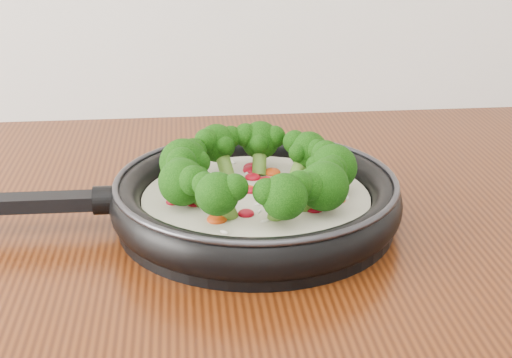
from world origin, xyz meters
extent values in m
cylinder|color=black|center=(0.04, 1.10, 0.91)|extent=(0.29, 0.29, 0.01)
torus|color=black|center=(0.04, 1.10, 0.93)|extent=(0.31, 0.31, 0.03)
torus|color=#2D2D33|center=(0.04, 1.10, 0.95)|extent=(0.30, 0.30, 0.01)
cube|color=black|center=(-0.19, 1.10, 0.93)|extent=(0.18, 0.03, 0.01)
cylinder|color=black|center=(-0.11, 1.10, 0.93)|extent=(0.03, 0.03, 0.03)
cylinder|color=beige|center=(0.04, 1.10, 0.92)|extent=(0.24, 0.24, 0.02)
ellipsoid|color=#A60818|center=(0.02, 1.11, 0.93)|extent=(0.03, 0.03, 0.01)
ellipsoid|color=#A60818|center=(-0.02, 1.09, 0.93)|extent=(0.02, 0.02, 0.01)
ellipsoid|color=#D8410D|center=(0.13, 1.10, 0.93)|extent=(0.02, 0.02, 0.01)
ellipsoid|color=#A60818|center=(-0.02, 1.15, 0.93)|extent=(0.02, 0.02, 0.01)
ellipsoid|color=#A60818|center=(-0.03, 1.16, 0.93)|extent=(0.02, 0.02, 0.01)
ellipsoid|color=#D8410D|center=(0.00, 1.05, 0.93)|extent=(0.02, 0.02, 0.01)
ellipsoid|color=#A60818|center=(0.09, 1.08, 0.93)|extent=(0.02, 0.02, 0.01)
ellipsoid|color=#A60818|center=(0.04, 1.15, 0.93)|extent=(0.02, 0.02, 0.01)
ellipsoid|color=#D8410D|center=(0.06, 1.10, 0.93)|extent=(0.03, 0.03, 0.01)
ellipsoid|color=#A60818|center=(0.06, 1.14, 0.93)|extent=(0.02, 0.02, 0.01)
ellipsoid|color=#A60818|center=(0.03, 1.06, 0.93)|extent=(0.02, 0.02, 0.01)
ellipsoid|color=#D8410D|center=(0.04, 1.12, 0.93)|extent=(0.02, 0.02, 0.01)
ellipsoid|color=#A60818|center=(0.05, 1.18, 0.93)|extent=(0.03, 0.03, 0.01)
ellipsoid|color=#A60818|center=(0.10, 1.10, 0.93)|extent=(0.02, 0.02, 0.01)
ellipsoid|color=#D8410D|center=(0.07, 1.16, 0.93)|extent=(0.02, 0.02, 0.01)
ellipsoid|color=#A60818|center=(0.04, 1.17, 0.93)|extent=(0.03, 0.03, 0.01)
ellipsoid|color=#A60818|center=(-0.04, 1.09, 0.93)|extent=(0.02, 0.02, 0.01)
ellipsoid|color=#D8410D|center=(0.12, 1.08, 0.93)|extent=(0.02, 0.02, 0.01)
ellipsoid|color=#A60818|center=(0.04, 1.11, 0.93)|extent=(0.01, 0.01, 0.01)
ellipsoid|color=#A60818|center=(0.10, 1.06, 0.93)|extent=(0.03, 0.03, 0.01)
ellipsoid|color=white|center=(0.04, 1.04, 0.93)|extent=(0.01, 0.01, 0.00)
ellipsoid|color=white|center=(0.04, 1.06, 0.93)|extent=(0.01, 0.01, 0.00)
ellipsoid|color=white|center=(0.13, 1.09, 0.93)|extent=(0.01, 0.01, 0.00)
ellipsoid|color=white|center=(0.00, 1.02, 0.93)|extent=(0.01, 0.01, 0.00)
ellipsoid|color=white|center=(0.00, 1.08, 0.93)|extent=(0.01, 0.01, 0.00)
ellipsoid|color=white|center=(0.08, 1.07, 0.93)|extent=(0.01, 0.01, 0.00)
ellipsoid|color=white|center=(0.10, 1.14, 0.93)|extent=(0.01, 0.01, 0.00)
ellipsoid|color=white|center=(0.07, 1.12, 0.93)|extent=(0.01, 0.01, 0.00)
ellipsoid|color=white|center=(0.08, 1.14, 0.93)|extent=(0.01, 0.01, 0.00)
ellipsoid|color=white|center=(0.06, 1.13, 0.93)|extent=(0.01, 0.01, 0.00)
ellipsoid|color=white|center=(0.02, 1.20, 0.93)|extent=(0.01, 0.01, 0.00)
ellipsoid|color=white|center=(0.06, 1.06, 0.93)|extent=(0.01, 0.01, 0.00)
ellipsoid|color=white|center=(0.13, 1.10, 0.93)|extent=(0.01, 0.00, 0.00)
ellipsoid|color=white|center=(0.04, 1.09, 0.93)|extent=(0.01, 0.01, 0.00)
ellipsoid|color=white|center=(-0.04, 1.09, 0.93)|extent=(0.01, 0.01, 0.00)
ellipsoid|color=white|center=(0.11, 1.14, 0.93)|extent=(0.01, 0.00, 0.00)
ellipsoid|color=white|center=(0.04, 1.16, 0.93)|extent=(0.01, 0.01, 0.00)
ellipsoid|color=white|center=(0.01, 1.07, 0.93)|extent=(0.01, 0.01, 0.00)
ellipsoid|color=white|center=(0.08, 1.13, 0.93)|extent=(0.01, 0.00, 0.00)
ellipsoid|color=white|center=(0.04, 1.08, 0.93)|extent=(0.01, 0.01, 0.00)
cylinder|color=olive|center=(0.11, 1.10, 0.94)|extent=(0.03, 0.02, 0.03)
sphere|color=black|center=(0.12, 1.10, 0.96)|extent=(0.05, 0.05, 0.05)
sphere|color=black|center=(0.12, 1.12, 0.97)|extent=(0.03, 0.03, 0.03)
sphere|color=black|center=(0.12, 1.08, 0.97)|extent=(0.03, 0.03, 0.03)
sphere|color=black|center=(0.10, 1.10, 0.96)|extent=(0.02, 0.02, 0.02)
cylinder|color=olive|center=(0.09, 1.14, 0.94)|extent=(0.03, 0.03, 0.03)
sphere|color=black|center=(0.10, 1.15, 0.96)|extent=(0.04, 0.04, 0.04)
sphere|color=black|center=(0.09, 1.16, 0.97)|extent=(0.03, 0.03, 0.03)
sphere|color=black|center=(0.11, 1.14, 0.97)|extent=(0.03, 0.03, 0.02)
sphere|color=black|center=(0.09, 1.14, 0.96)|extent=(0.02, 0.02, 0.02)
cylinder|color=olive|center=(0.05, 1.17, 0.95)|extent=(0.02, 0.03, 0.04)
sphere|color=black|center=(0.05, 1.18, 0.96)|extent=(0.04, 0.04, 0.04)
sphere|color=black|center=(0.04, 1.18, 0.97)|extent=(0.03, 0.03, 0.03)
sphere|color=black|center=(0.07, 1.18, 0.97)|extent=(0.03, 0.03, 0.03)
sphere|color=black|center=(0.05, 1.17, 0.97)|extent=(0.02, 0.02, 0.02)
cylinder|color=olive|center=(0.01, 1.16, 0.95)|extent=(0.03, 0.04, 0.04)
sphere|color=black|center=(0.01, 1.18, 0.96)|extent=(0.04, 0.04, 0.04)
sphere|color=black|center=(-0.01, 1.16, 0.97)|extent=(0.03, 0.03, 0.03)
sphere|color=black|center=(0.02, 1.18, 0.97)|extent=(0.03, 0.03, 0.02)
sphere|color=black|center=(0.01, 1.16, 0.97)|extent=(0.02, 0.02, 0.02)
cylinder|color=olive|center=(-0.02, 1.13, 0.94)|extent=(0.03, 0.03, 0.03)
sphere|color=black|center=(-0.03, 1.13, 0.96)|extent=(0.05, 0.05, 0.05)
sphere|color=black|center=(-0.03, 1.11, 0.97)|extent=(0.03, 0.03, 0.03)
sphere|color=black|center=(-0.02, 1.15, 0.97)|extent=(0.03, 0.03, 0.03)
sphere|color=black|center=(-0.02, 1.13, 0.96)|extent=(0.03, 0.03, 0.03)
cylinder|color=olive|center=(-0.02, 1.08, 0.94)|extent=(0.03, 0.02, 0.03)
sphere|color=black|center=(-0.03, 1.08, 0.96)|extent=(0.05, 0.05, 0.05)
sphere|color=black|center=(-0.02, 1.06, 0.97)|extent=(0.03, 0.03, 0.03)
sphere|color=black|center=(-0.04, 1.10, 0.96)|extent=(0.03, 0.03, 0.03)
sphere|color=black|center=(-0.02, 1.08, 0.96)|extent=(0.02, 0.02, 0.02)
cylinder|color=olive|center=(0.01, 1.05, 0.95)|extent=(0.03, 0.04, 0.04)
sphere|color=black|center=(0.00, 1.03, 0.97)|extent=(0.04, 0.04, 0.04)
sphere|color=black|center=(0.01, 1.03, 0.97)|extent=(0.03, 0.03, 0.03)
sphere|color=black|center=(-0.01, 1.04, 0.97)|extent=(0.02, 0.02, 0.02)
sphere|color=black|center=(0.01, 1.05, 0.97)|extent=(0.02, 0.02, 0.02)
cylinder|color=olive|center=(0.06, 1.04, 0.95)|extent=(0.02, 0.03, 0.04)
sphere|color=black|center=(0.06, 1.02, 0.96)|extent=(0.04, 0.04, 0.04)
sphere|color=black|center=(0.07, 1.03, 0.97)|extent=(0.03, 0.03, 0.03)
sphere|color=black|center=(0.04, 1.02, 0.97)|extent=(0.03, 0.03, 0.03)
sphere|color=black|center=(0.06, 1.04, 0.97)|extent=(0.02, 0.02, 0.02)
cylinder|color=olive|center=(0.09, 1.06, 0.94)|extent=(0.03, 0.03, 0.03)
sphere|color=black|center=(0.10, 1.05, 0.96)|extent=(0.05, 0.05, 0.05)
sphere|color=black|center=(0.11, 1.07, 0.97)|extent=(0.03, 0.03, 0.03)
sphere|color=black|center=(0.09, 1.04, 0.97)|extent=(0.03, 0.03, 0.03)
sphere|color=black|center=(0.09, 1.06, 0.96)|extent=(0.02, 0.02, 0.02)
camera|label=1|loc=(-0.03, 0.40, 1.24)|focal=52.13mm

